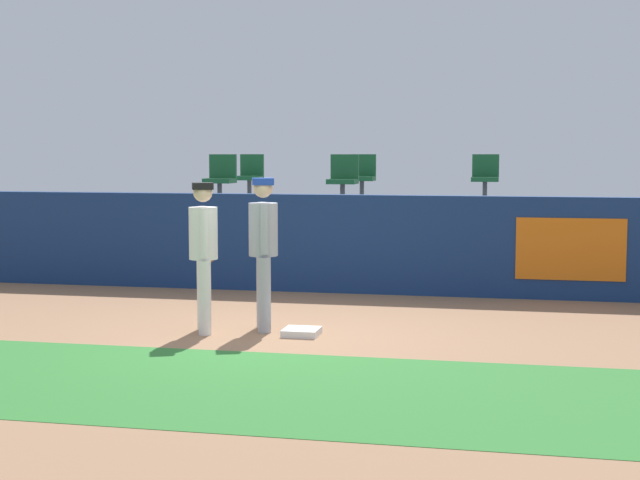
{
  "coord_description": "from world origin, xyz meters",
  "views": [
    {
      "loc": [
        2.7,
        -10.11,
        2.06
      ],
      "look_at": [
        0.29,
        1.1,
        1.0
      ],
      "focal_mm": 52.57,
      "sensor_mm": 36.0,
      "label": 1
    }
  ],
  "objects_px": {
    "first_base": "(302,332)",
    "seat_back_center": "(363,175)",
    "seat_front_left": "(221,176)",
    "seat_front_center": "(343,177)",
    "seat_back_right": "(485,175)",
    "seat_back_left": "(250,174)",
    "player_fielder_home": "(204,246)",
    "player_runner_visitor": "(263,242)"
  },
  "relations": [
    {
      "from": "player_fielder_home",
      "to": "player_runner_visitor",
      "type": "bearing_deg",
      "value": 90.12
    },
    {
      "from": "player_runner_visitor",
      "to": "seat_front_center",
      "type": "height_order",
      "value": "seat_front_center"
    },
    {
      "from": "first_base",
      "to": "seat_back_center",
      "type": "bearing_deg",
      "value": 93.58
    },
    {
      "from": "player_fielder_home",
      "to": "seat_back_left",
      "type": "bearing_deg",
      "value": 169.12
    },
    {
      "from": "seat_front_left",
      "to": "seat_front_center",
      "type": "relative_size",
      "value": 1.0
    },
    {
      "from": "seat_front_left",
      "to": "seat_back_left",
      "type": "distance_m",
      "value": 1.8
    },
    {
      "from": "first_base",
      "to": "player_runner_visitor",
      "type": "distance_m",
      "value": 1.14
    },
    {
      "from": "player_fielder_home",
      "to": "seat_back_right",
      "type": "relative_size",
      "value": 2.06
    },
    {
      "from": "player_fielder_home",
      "to": "player_runner_visitor",
      "type": "height_order",
      "value": "player_runner_visitor"
    },
    {
      "from": "seat_front_left",
      "to": "seat_back_right",
      "type": "bearing_deg",
      "value": 22.69
    },
    {
      "from": "seat_back_center",
      "to": "player_runner_visitor",
      "type": "bearing_deg",
      "value": -90.87
    },
    {
      "from": "seat_back_center",
      "to": "seat_back_right",
      "type": "bearing_deg",
      "value": 0.01
    },
    {
      "from": "seat_back_left",
      "to": "seat_front_center",
      "type": "xyz_separation_m",
      "value": [
        2.11,
        -1.8,
        0.0
      ]
    },
    {
      "from": "seat_back_right",
      "to": "seat_back_center",
      "type": "relative_size",
      "value": 1.0
    },
    {
      "from": "first_base",
      "to": "player_fielder_home",
      "type": "bearing_deg",
      "value": -178.29
    },
    {
      "from": "seat_back_right",
      "to": "seat_back_center",
      "type": "bearing_deg",
      "value": -179.99
    },
    {
      "from": "player_fielder_home",
      "to": "player_runner_visitor",
      "type": "distance_m",
      "value": 0.69
    },
    {
      "from": "first_base",
      "to": "player_fielder_home",
      "type": "xyz_separation_m",
      "value": [
        -1.14,
        -0.03,
        0.96
      ]
    },
    {
      "from": "seat_front_left",
      "to": "seat_back_left",
      "type": "xyz_separation_m",
      "value": [
        -0.01,
        1.8,
        -0.0
      ]
    },
    {
      "from": "first_base",
      "to": "player_runner_visitor",
      "type": "xyz_separation_m",
      "value": [
        -0.51,
        0.23,
        0.99
      ]
    },
    {
      "from": "seat_front_left",
      "to": "seat_back_center",
      "type": "relative_size",
      "value": 1.0
    },
    {
      "from": "player_runner_visitor",
      "to": "seat_back_left",
      "type": "bearing_deg",
      "value": 178.48
    },
    {
      "from": "seat_back_center",
      "to": "seat_front_left",
      "type": "bearing_deg",
      "value": -139.49
    },
    {
      "from": "seat_back_right",
      "to": "seat_front_left",
      "type": "distance_m",
      "value": 4.67
    },
    {
      "from": "first_base",
      "to": "seat_back_left",
      "type": "relative_size",
      "value": 0.48
    },
    {
      "from": "player_runner_visitor",
      "to": "seat_front_left",
      "type": "relative_size",
      "value": 2.12
    },
    {
      "from": "first_base",
      "to": "seat_front_center",
      "type": "height_order",
      "value": "seat_front_center"
    },
    {
      "from": "first_base",
      "to": "seat_back_right",
      "type": "relative_size",
      "value": 0.48
    },
    {
      "from": "seat_front_center",
      "to": "seat_back_right",
      "type": "bearing_deg",
      "value": 39.12
    },
    {
      "from": "seat_front_center",
      "to": "player_fielder_home",
      "type": "bearing_deg",
      "value": -98.41
    },
    {
      "from": "seat_front_left",
      "to": "seat_back_center",
      "type": "bearing_deg",
      "value": 40.51
    },
    {
      "from": "seat_back_left",
      "to": "player_runner_visitor",
      "type": "bearing_deg",
      "value": -72.38
    },
    {
      "from": "seat_front_left",
      "to": "seat_front_center",
      "type": "bearing_deg",
      "value": -0.0
    },
    {
      "from": "player_runner_visitor",
      "to": "seat_back_right",
      "type": "distance_m",
      "value": 6.81
    },
    {
      "from": "player_fielder_home",
      "to": "seat_back_right",
      "type": "distance_m",
      "value": 7.29
    },
    {
      "from": "first_base",
      "to": "player_fielder_home",
      "type": "relative_size",
      "value": 0.23
    },
    {
      "from": "first_base",
      "to": "seat_front_left",
      "type": "relative_size",
      "value": 0.48
    },
    {
      "from": "seat_back_right",
      "to": "seat_back_center",
      "type": "height_order",
      "value": "same"
    },
    {
      "from": "seat_back_left",
      "to": "seat_back_center",
      "type": "xyz_separation_m",
      "value": [
        2.12,
        0.0,
        0.0
      ]
    },
    {
      "from": "first_base",
      "to": "seat_front_center",
      "type": "distance_m",
      "value": 5.1
    },
    {
      "from": "first_base",
      "to": "seat_back_right",
      "type": "height_order",
      "value": "seat_back_right"
    },
    {
      "from": "seat_front_center",
      "to": "seat_front_left",
      "type": "bearing_deg",
      "value": 180.0
    }
  ]
}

